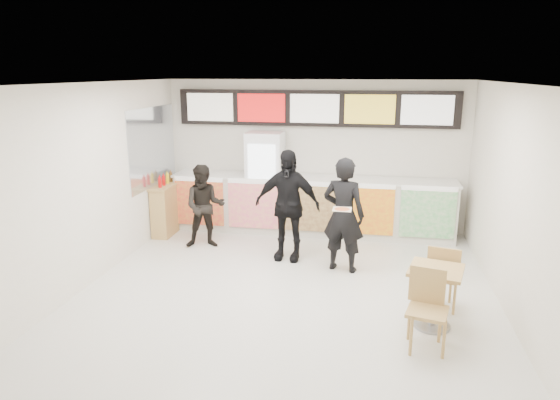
% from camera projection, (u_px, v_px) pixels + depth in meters
% --- Properties ---
extents(floor, '(7.00, 7.00, 0.00)m').
position_uv_depth(floor, '(284.00, 299.00, 7.11)').
color(floor, beige).
rests_on(floor, ground).
extents(ceiling, '(7.00, 7.00, 0.00)m').
position_uv_depth(ceiling, '(284.00, 84.00, 6.36)').
color(ceiling, white).
rests_on(ceiling, wall_back).
extents(wall_back, '(6.00, 0.00, 6.00)m').
position_uv_depth(wall_back, '(314.00, 156.00, 10.07)').
color(wall_back, silver).
rests_on(wall_back, floor).
extents(wall_left, '(0.00, 7.00, 7.00)m').
position_uv_depth(wall_left, '(82.00, 188.00, 7.27)').
color(wall_left, silver).
rests_on(wall_left, floor).
extents(wall_right, '(0.00, 7.00, 7.00)m').
position_uv_depth(wall_right, '(521.00, 208.00, 6.20)').
color(wall_right, silver).
rests_on(wall_right, floor).
extents(service_counter, '(5.56, 0.77, 1.14)m').
position_uv_depth(service_counter, '(311.00, 205.00, 9.91)').
color(service_counter, silver).
rests_on(service_counter, floor).
extents(menu_board, '(5.50, 0.14, 0.70)m').
position_uv_depth(menu_board, '(315.00, 108.00, 9.75)').
color(menu_board, black).
rests_on(menu_board, wall_back).
extents(drinks_fridge, '(0.70, 0.67, 2.00)m').
position_uv_depth(drinks_fridge, '(265.00, 182.00, 9.99)').
color(drinks_fridge, white).
rests_on(drinks_fridge, floor).
extents(mirror_panel, '(0.01, 2.00, 1.50)m').
position_uv_depth(mirror_panel, '(153.00, 147.00, 9.54)').
color(mirror_panel, '#B2B7BF').
rests_on(mirror_panel, wall_left).
extents(customer_main, '(0.77, 0.59, 1.86)m').
position_uv_depth(customer_main, '(343.00, 215.00, 7.95)').
color(customer_main, black).
rests_on(customer_main, floor).
extents(customer_left, '(0.87, 0.76, 1.54)m').
position_uv_depth(customer_left, '(205.00, 206.00, 9.07)').
color(customer_left, black).
rests_on(customer_left, floor).
extents(customer_mid, '(1.15, 0.55, 1.91)m').
position_uv_depth(customer_mid, '(287.00, 205.00, 8.45)').
color(customer_mid, black).
rests_on(customer_mid, floor).
extents(pizza_slice, '(0.36, 0.36, 0.02)m').
position_uv_depth(pizza_slice, '(342.00, 209.00, 7.46)').
color(pizza_slice, beige).
rests_on(pizza_slice, customer_main).
extents(cafe_table, '(0.81, 1.66, 0.94)m').
position_uv_depth(cafe_table, '(435.00, 287.00, 6.22)').
color(cafe_table, tan).
rests_on(cafe_table, floor).
extents(condiment_ledge, '(0.36, 0.89, 1.19)m').
position_uv_depth(condiment_ledge, '(167.00, 209.00, 9.89)').
color(condiment_ledge, tan).
rests_on(condiment_ledge, floor).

